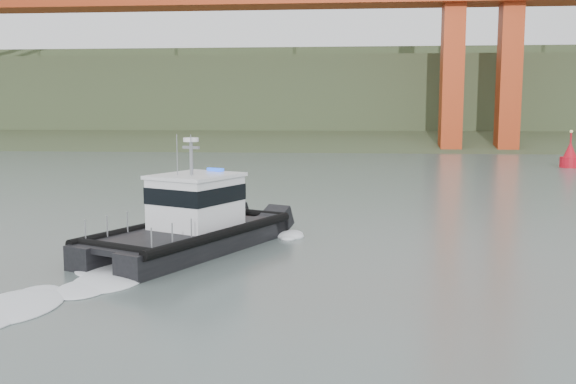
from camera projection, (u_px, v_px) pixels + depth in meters
name	position (u px, v px, depth m)	size (l,w,h in m)	color
ground	(256.00, 301.00, 20.77)	(400.00, 400.00, 0.00)	#45524E
headlands	(333.00, 105.00, 143.84)	(500.00, 105.36, 27.12)	#2E3F24
patrol_boat	(192.00, 221.00, 28.22)	(7.99, 11.19, 5.13)	black
nav_buoy	(570.00, 157.00, 68.38)	(2.03, 2.03, 4.23)	red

